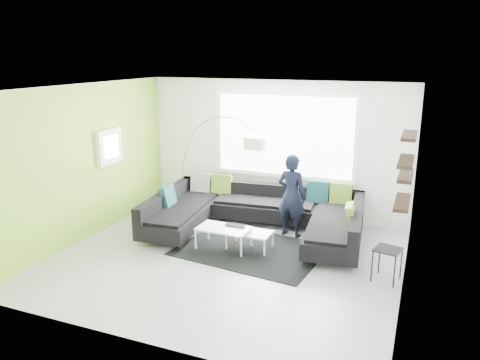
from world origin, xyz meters
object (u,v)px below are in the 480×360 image
(laptop, at_px, (234,226))
(coffee_table, at_px, (237,238))
(sectional_sofa, at_px, (256,216))
(arc_lamp, at_px, (182,163))
(person, at_px, (292,196))
(side_table, at_px, (387,265))

(laptop, bearing_deg, coffee_table, -22.94)
(sectional_sofa, height_order, arc_lamp, arc_lamp)
(arc_lamp, xyz_separation_m, laptop, (1.77, -1.41, -0.66))
(sectional_sofa, bearing_deg, laptop, -107.40)
(laptop, bearing_deg, sectional_sofa, 78.52)
(person, xyz_separation_m, laptop, (-0.76, -0.93, -0.38))
(sectional_sofa, distance_m, laptop, 0.72)
(coffee_table, bearing_deg, person, 55.35)
(side_table, xyz_separation_m, laptop, (-2.59, 0.28, 0.14))
(side_table, distance_m, person, 2.25)
(person, height_order, laptop, person)
(coffee_table, xyz_separation_m, arc_lamp, (-1.83, 1.44, 0.87))
(arc_lamp, bearing_deg, person, -0.53)
(sectional_sofa, height_order, laptop, sectional_sofa)
(person, bearing_deg, laptop, 62.04)
(coffee_table, relative_size, person, 0.75)
(side_table, height_order, laptop, side_table)
(coffee_table, relative_size, laptop, 3.13)
(person, bearing_deg, sectional_sofa, 31.70)
(sectional_sofa, relative_size, laptop, 10.88)
(sectional_sofa, bearing_deg, person, 14.71)
(side_table, bearing_deg, coffee_table, 174.26)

